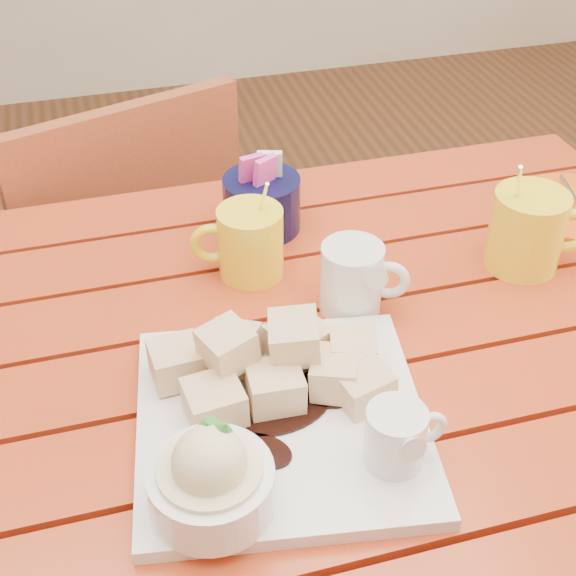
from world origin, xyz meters
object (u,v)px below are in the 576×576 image
object	(u,v)px
dessert_plate	(269,420)
coffee_mug_left	(248,241)
chair_far	(122,271)
coffee_mug_right	(529,229)
table	(270,418)

from	to	relation	value
dessert_plate	coffee_mug_left	distance (m)	0.29
chair_far	coffee_mug_right	bearing A→B (deg)	115.86
table	chair_far	world-z (taller)	chair_far
coffee_mug_right	table	bearing A→B (deg)	-150.95
chair_far	dessert_plate	bearing A→B (deg)	80.00
coffee_mug_left	chair_far	distance (m)	0.57
table	coffee_mug_right	distance (m)	0.40
dessert_plate	chair_far	size ratio (longest dim) A/B	0.39
dessert_plate	coffee_mug_right	distance (m)	0.45
coffee_mug_right	chair_far	size ratio (longest dim) A/B	0.19
coffee_mug_left	chair_far	size ratio (longest dim) A/B	0.16
coffee_mug_left	table	bearing A→B (deg)	-83.05
table	coffee_mug_right	world-z (taller)	coffee_mug_right
dessert_plate	table	bearing A→B (deg)	75.58
table	dessert_plate	size ratio (longest dim) A/B	3.63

